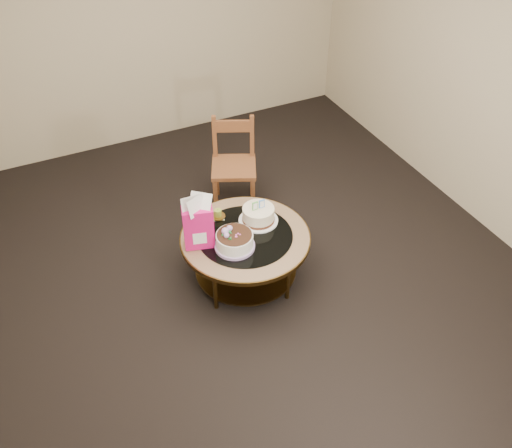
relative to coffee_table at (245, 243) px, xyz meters
name	(u,v)px	position (x,y,z in m)	size (l,w,h in m)	color
ground	(246,277)	(0.00, 0.00, -0.38)	(5.00, 5.00, 0.00)	black
room_walls	(243,110)	(0.00, 0.00, 1.16)	(4.52, 5.02, 2.61)	tan
coffee_table	(245,243)	(0.00, 0.00, 0.00)	(1.02, 1.02, 0.46)	#553C18
decorated_cake	(234,241)	(-0.13, -0.09, 0.14)	(0.31, 0.31, 0.18)	#AE8CC7
cream_cake	(258,215)	(0.17, 0.11, 0.14)	(0.32, 0.32, 0.20)	white
gift_bag	(198,222)	(-0.36, 0.05, 0.30)	(0.25, 0.21, 0.45)	#D81466
pillar_candle	(218,215)	(-0.11, 0.29, 0.11)	(0.12, 0.12, 0.09)	#CAC053
dining_chair	(234,164)	(0.33, 0.97, 0.06)	(0.52, 0.52, 0.86)	brown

